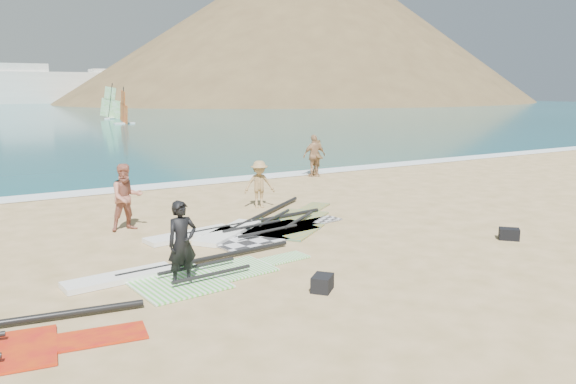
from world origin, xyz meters
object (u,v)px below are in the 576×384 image
person_wetsuit (182,243)px  beachgoer_right (316,157)px  rig_grey (237,232)px  beachgoer_left (126,197)px  beachgoer_back (314,156)px  rig_green (177,274)px  gear_bag_near (322,283)px  gear_bag_far (509,234)px  beachgoer_mid (259,184)px  rig_orange (265,224)px

person_wetsuit → beachgoer_right: person_wetsuit is taller
rig_grey → beachgoer_left: (-2.47, 1.97, 0.90)m
beachgoer_left → beachgoer_back: beachgoer_back is taller
rig_green → gear_bag_near: (2.18, -2.32, 0.11)m
gear_bag_near → beachgoer_back: (7.96, 12.28, 0.79)m
gear_bag_far → rig_grey: bearing=144.3°
gear_bag_near → person_wetsuit: size_ratio=0.28×
gear_bag_near → beachgoer_mid: 8.09m
rig_grey → rig_green: bearing=-145.3°
gear_bag_near → beachgoer_right: beachgoer_right is taller
gear_bag_near → beachgoer_left: bearing=106.1°
beachgoer_mid → beachgoer_back: size_ratio=0.84×
rig_green → beachgoer_back: 14.24m
beachgoer_right → rig_grey: bearing=163.1°
rig_grey → beachgoer_right: beachgoer_right is taller
rig_grey → gear_bag_near: bearing=-104.8°
rig_orange → gear_bag_far: size_ratio=11.85×
beachgoer_back → beachgoer_right: size_ratio=1.13×
beachgoer_left → rig_green: bearing=-95.2°
beachgoer_back → gear_bag_far: bearing=86.7°
beachgoer_left → beachgoer_right: size_ratio=1.13×
rig_orange → beachgoer_mid: 2.71m
gear_bag_near → beachgoer_right: (8.18, 12.46, 0.68)m
gear_bag_far → beachgoer_mid: beachgoer_mid is taller
rig_green → beachgoer_mid: bearing=41.8°
rig_grey → gear_bag_near: gear_bag_near is taller
rig_orange → person_wetsuit: bearing=-174.5°
rig_grey → beachgoer_back: bearing=35.6°
beachgoer_left → beachgoer_right: bearing=26.2°
rig_orange → gear_bag_far: 6.71m
rig_green → person_wetsuit: 1.00m
rig_grey → rig_green: 3.70m
rig_grey → beachgoer_left: size_ratio=3.16×
person_wetsuit → beachgoer_back: beachgoer_back is taller
gear_bag_near → gear_bag_far: bearing=5.4°
gear_bag_far → rig_orange: bearing=136.2°
rig_orange → gear_bag_far: gear_bag_far is taller
rig_grey → gear_bag_far: gear_bag_far is taller
rig_grey → rig_green: (-2.67, -2.56, -0.00)m
rig_orange → gear_bag_far: bearing=-80.6°
person_wetsuit → beachgoer_left: size_ratio=0.92×
gear_bag_near → beachgoer_back: size_ratio=0.26×
rig_grey → beachgoer_back: size_ratio=3.15×
rig_green → gear_bag_far: size_ratio=10.83×
beachgoer_left → gear_bag_far: bearing=-39.3°
rig_green → beachgoer_back: bearing=38.7°
rig_orange → gear_bag_near: bearing=-143.6°
rig_grey → person_wetsuit: bearing=-140.3°
rig_green → person_wetsuit: bearing=-101.7°
rig_orange → beachgoer_right: 9.81m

